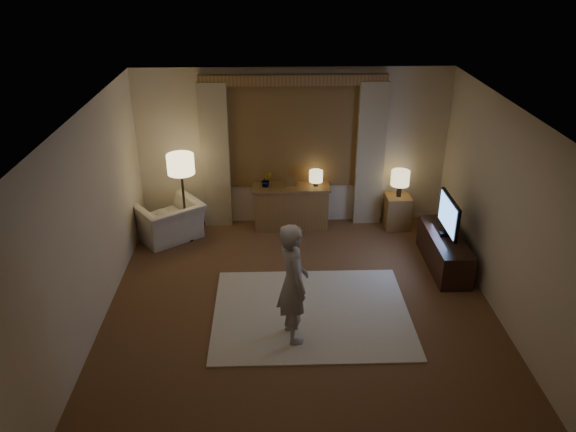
{
  "coord_description": "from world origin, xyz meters",
  "views": [
    {
      "loc": [
        -0.35,
        -5.89,
        4.27
      ],
      "look_at": [
        -0.15,
        0.6,
        1.12
      ],
      "focal_mm": 35.0,
      "sensor_mm": 36.0,
      "label": 1
    }
  ],
  "objects_px": {
    "sideboard": "(291,208)",
    "tv_stand": "(444,251)",
    "side_table": "(397,212)",
    "person": "(293,283)",
    "armchair": "(169,221)"
  },
  "relations": [
    {
      "from": "sideboard",
      "to": "tv_stand",
      "type": "distance_m",
      "value": 2.56
    },
    {
      "from": "side_table",
      "to": "person",
      "type": "bearing_deg",
      "value": -122.61
    },
    {
      "from": "side_table",
      "to": "tv_stand",
      "type": "relative_size",
      "value": 0.4
    },
    {
      "from": "person",
      "to": "armchair",
      "type": "bearing_deg",
      "value": 20.86
    },
    {
      "from": "side_table",
      "to": "tv_stand",
      "type": "xyz_separation_m",
      "value": [
        0.42,
        -1.29,
        -0.03
      ]
    },
    {
      "from": "tv_stand",
      "to": "armchair",
      "type": "bearing_deg",
      "value": 166.49
    },
    {
      "from": "sideboard",
      "to": "person",
      "type": "bearing_deg",
      "value": -91.67
    },
    {
      "from": "side_table",
      "to": "tv_stand",
      "type": "height_order",
      "value": "side_table"
    },
    {
      "from": "tv_stand",
      "to": "person",
      "type": "xyz_separation_m",
      "value": [
        -2.27,
        -1.6,
        0.52
      ]
    },
    {
      "from": "tv_stand",
      "to": "person",
      "type": "distance_m",
      "value": 2.83
    },
    {
      "from": "armchair",
      "to": "tv_stand",
      "type": "height_order",
      "value": "armchair"
    },
    {
      "from": "armchair",
      "to": "tv_stand",
      "type": "bearing_deg",
      "value": 129.99
    },
    {
      "from": "sideboard",
      "to": "armchair",
      "type": "height_order",
      "value": "sideboard"
    },
    {
      "from": "tv_stand",
      "to": "person",
      "type": "relative_size",
      "value": 0.93
    },
    {
      "from": "side_table",
      "to": "person",
      "type": "distance_m",
      "value": 3.46
    }
  ]
}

